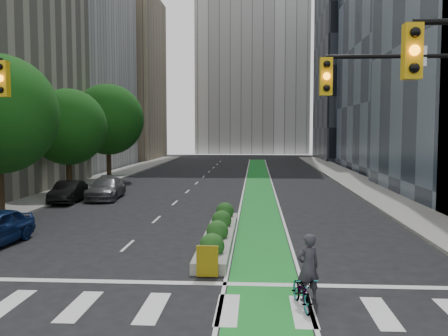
# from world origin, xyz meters

# --- Properties ---
(ground) EXTENTS (160.00, 160.00, 0.00)m
(ground) POSITION_xyz_m (0.00, 0.00, 0.00)
(ground) COLOR black
(ground) RESTS_ON ground
(sidewalk_left) EXTENTS (3.60, 90.00, 0.15)m
(sidewalk_left) POSITION_xyz_m (-11.80, 25.00, 0.07)
(sidewalk_left) COLOR gray
(sidewalk_left) RESTS_ON ground
(sidewalk_right) EXTENTS (3.60, 90.00, 0.15)m
(sidewalk_right) POSITION_xyz_m (11.80, 25.00, 0.07)
(sidewalk_right) COLOR gray
(sidewalk_right) RESTS_ON ground
(bike_lane_paint) EXTENTS (2.20, 70.00, 0.01)m
(bike_lane_paint) POSITION_xyz_m (3.00, 30.00, 0.01)
(bike_lane_paint) COLOR #188428
(bike_lane_paint) RESTS_ON ground
(building_tan_far) EXTENTS (14.00, 16.00, 26.00)m
(building_tan_far) POSITION_xyz_m (-20.00, 66.00, 13.00)
(building_tan_far) COLOR tan
(building_tan_far) RESTS_ON ground
(building_dark_end) EXTENTS (14.00, 18.00, 28.00)m
(building_dark_end) POSITION_xyz_m (20.00, 68.00, 14.00)
(building_dark_end) COLOR black
(building_dark_end) RESTS_ON ground
(tree_midfar) EXTENTS (5.60, 5.60, 7.76)m
(tree_midfar) POSITION_xyz_m (-11.00, 22.00, 4.95)
(tree_midfar) COLOR black
(tree_midfar) RESTS_ON ground
(tree_far) EXTENTS (6.60, 6.60, 9.00)m
(tree_far) POSITION_xyz_m (-11.00, 32.00, 5.69)
(tree_far) COLOR black
(tree_far) RESTS_ON ground
(median_planter) EXTENTS (1.20, 10.26, 1.10)m
(median_planter) POSITION_xyz_m (1.20, 7.04, 0.37)
(median_planter) COLOR gray
(median_planter) RESTS_ON ground
(bicycle) EXTENTS (0.87, 1.76, 0.88)m
(bicycle) POSITION_xyz_m (3.99, -0.71, 0.44)
(bicycle) COLOR gray
(bicycle) RESTS_ON ground
(cyclist) EXTENTS (0.81, 0.69, 1.90)m
(cyclist) POSITION_xyz_m (4.20, -0.16, 0.95)
(cyclist) COLOR #322E38
(cyclist) RESTS_ON ground
(parked_car_left_mid) EXTENTS (1.71, 4.32, 1.40)m
(parked_car_left_mid) POSITION_xyz_m (-9.50, 17.82, 0.70)
(parked_car_left_mid) COLOR black
(parked_car_left_mid) RESTS_ON ground
(parked_car_left_far) EXTENTS (2.47, 5.24, 1.48)m
(parked_car_left_far) POSITION_xyz_m (-7.54, 19.63, 0.74)
(parked_car_left_far) COLOR #505254
(parked_car_left_far) RESTS_ON ground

